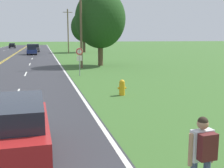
# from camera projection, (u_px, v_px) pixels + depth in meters

# --- Properties ---
(hitchhiker_person) EXTENTS (0.58, 0.42, 1.70)m
(hitchhiker_person) POSITION_uv_depth(u_px,v_px,m) (203.00, 150.00, 5.42)
(hitchhiker_person) COLOR #475175
(hitchhiker_person) RESTS_ON ground
(fire_hydrant) EXTENTS (0.48, 0.32, 0.88)m
(fire_hydrant) POSITION_uv_depth(u_px,v_px,m) (122.00, 87.00, 15.54)
(fire_hydrant) COLOR gold
(fire_hydrant) RESTS_ON ground
(traffic_sign) EXTENTS (0.60, 0.10, 2.32)m
(traffic_sign) POSITION_uv_depth(u_px,v_px,m) (79.00, 55.00, 23.12)
(traffic_sign) COLOR gray
(traffic_sign) RESTS_ON ground
(utility_pole_midground) EXTENTS (1.80, 0.24, 8.10)m
(utility_pole_midground) POSITION_uv_depth(u_px,v_px,m) (81.00, 27.00, 28.59)
(utility_pole_midground) COLOR brown
(utility_pole_midground) RESTS_ON ground
(utility_pole_far) EXTENTS (1.80, 0.24, 8.48)m
(utility_pole_far) POSITION_uv_depth(u_px,v_px,m) (68.00, 31.00, 54.21)
(utility_pole_far) COLOR brown
(utility_pole_far) RESTS_ON ground
(tree_mid_treeline) EXTENTS (5.35, 5.35, 8.38)m
(tree_mid_treeline) POSITION_uv_depth(u_px,v_px,m) (84.00, 27.00, 58.39)
(tree_mid_treeline) COLOR #473828
(tree_mid_treeline) RESTS_ON ground
(tree_far_back) EXTENTS (5.61, 5.61, 8.39)m
(tree_far_back) POSITION_uv_depth(u_px,v_px,m) (100.00, 19.00, 31.04)
(tree_far_back) COLOR brown
(tree_far_back) RESTS_ON ground
(car_red_hatchback_nearest) EXTENTS (1.92, 3.98, 1.55)m
(car_red_hatchback_nearest) POSITION_uv_depth(u_px,v_px,m) (13.00, 127.00, 7.43)
(car_red_hatchback_nearest) COLOR black
(car_red_hatchback_nearest) RESTS_ON ground
(car_dark_blue_van_mid_near) EXTENTS (1.96, 4.93, 1.93)m
(car_dark_blue_van_mid_near) POSITION_uv_depth(u_px,v_px,m) (32.00, 49.00, 51.63)
(car_dark_blue_van_mid_near) COLOR black
(car_dark_blue_van_mid_near) RESTS_ON ground
(car_dark_grey_suv_mid_far) EXTENTS (1.96, 4.48, 1.70)m
(car_dark_grey_suv_mid_far) POSITION_uv_depth(u_px,v_px,m) (35.00, 48.00, 61.34)
(car_dark_grey_suv_mid_far) COLOR black
(car_dark_grey_suv_mid_far) RESTS_ON ground
(car_black_hatchback_receding) EXTENTS (1.87, 3.76, 1.42)m
(car_black_hatchback_receding) POSITION_uv_depth(u_px,v_px,m) (12.00, 45.00, 82.12)
(car_black_hatchback_receding) COLOR black
(car_black_hatchback_receding) RESTS_ON ground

